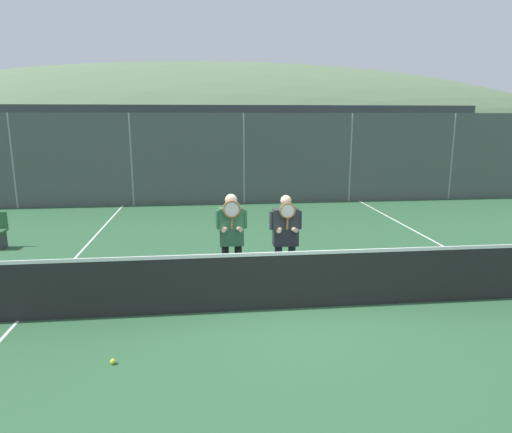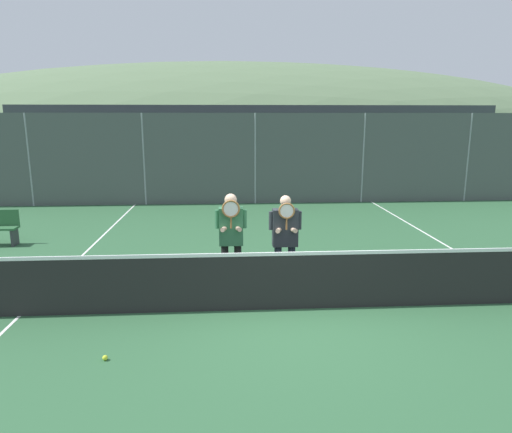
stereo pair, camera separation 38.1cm
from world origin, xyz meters
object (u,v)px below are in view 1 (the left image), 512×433
object	(u,v)px
car_far_left	(48,174)
car_center	(303,170)
car_left_of_center	(179,172)
tennis_ball_on_court	(113,361)
player_leftmost	(232,234)
player_center_left	(285,235)

from	to	relation	value
car_far_left	car_center	distance (m)	9.99
car_left_of_center	tennis_ball_on_court	bearing A→B (deg)	-90.93
tennis_ball_on_court	car_far_left	bearing A→B (deg)	110.37
car_far_left	car_center	xyz separation A→B (m)	(9.99, -0.12, 0.05)
player_leftmost	player_center_left	bearing A→B (deg)	-5.12
car_center	player_leftmost	bearing A→B (deg)	-108.66
player_leftmost	car_left_of_center	world-z (taller)	car_left_of_center
player_leftmost	tennis_ball_on_court	size ratio (longest dim) A/B	25.70
car_far_left	player_center_left	bearing A→B (deg)	-55.33
player_center_left	car_far_left	size ratio (longest dim) A/B	0.38
player_center_left	tennis_ball_on_court	distance (m)	3.57
player_center_left	car_center	xyz separation A→B (m)	(2.60, 10.57, -0.06)
car_far_left	car_left_of_center	distance (m)	5.02
car_left_of_center	car_center	size ratio (longest dim) A/B	0.98
car_center	tennis_ball_on_court	size ratio (longest dim) A/B	65.40
car_left_of_center	car_center	xyz separation A→B (m)	(4.98, 0.12, 0.03)
car_left_of_center	car_center	bearing A→B (deg)	1.42
tennis_ball_on_court	player_leftmost	bearing A→B (deg)	54.90
car_center	tennis_ball_on_court	distance (m)	13.86
player_center_left	car_center	size ratio (longest dim) A/B	0.39
player_leftmost	car_far_left	size ratio (longest dim) A/B	0.39
player_leftmost	car_center	bearing A→B (deg)	71.34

